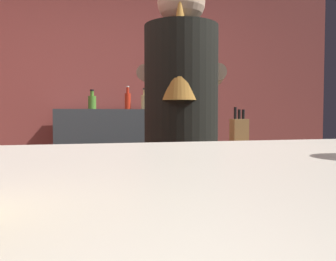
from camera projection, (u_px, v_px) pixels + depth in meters
wall_back at (96, 91)px, 3.52m from camera, size 5.20×0.10×2.70m
prep_counter at (168, 226)px, 2.11m from camera, size 2.10×0.60×0.88m
back_shelf at (104, 171)px, 3.30m from camera, size 0.88×0.36×1.16m
bartender at (181, 137)px, 1.63m from camera, size 0.50×0.55×1.74m
knife_block at (239, 134)px, 2.25m from camera, size 0.10×0.08×0.28m
mixing_bowl at (113, 151)px, 1.98m from camera, size 0.16×0.16×0.04m
chefs_knife at (208, 152)px, 2.10m from camera, size 0.24×0.04×0.01m
bottle_olive_oil at (92, 102)px, 3.20m from camera, size 0.07×0.07×0.18m
bottle_soy at (145, 101)px, 3.36m from camera, size 0.07×0.07×0.20m
bottle_hot_sauce at (128, 100)px, 3.37m from camera, size 0.06×0.06×0.22m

